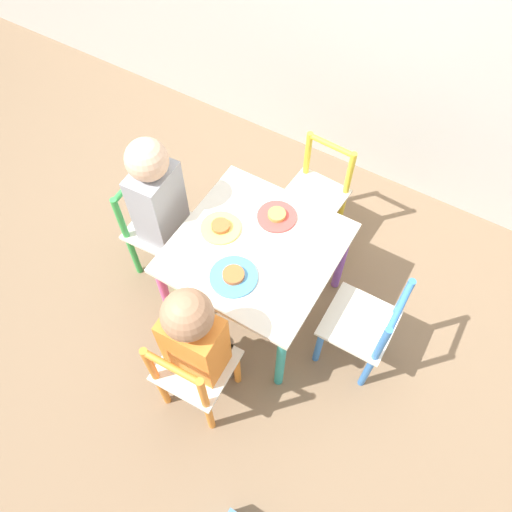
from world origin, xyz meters
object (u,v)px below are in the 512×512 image
chair_yellow (315,197)px  plate_left (221,227)px  plate_front (234,276)px  plate_back (277,216)px  chair_green (158,229)px  kids_table (256,255)px  child_left (161,203)px  chair_blue (364,327)px  chair_orange (194,373)px  child_front (197,338)px

chair_yellow → plate_left: 0.56m
plate_front → plate_left: size_ratio=1.12×
plate_front → plate_back: 0.32m
chair_green → plate_back: 0.56m
kids_table → child_left: size_ratio=0.76×
chair_blue → plate_front: size_ratio=3.00×
plate_left → kids_table: bearing=-0.0°
kids_table → plate_left: size_ratio=3.82×
chair_yellow → chair_blue: size_ratio=1.00×
kids_table → chair_orange: bearing=-87.3°
chair_orange → plate_front: size_ratio=3.00×
plate_left → plate_back: same height
chair_orange → child_left: 0.68m
kids_table → chair_green: (-0.49, -0.03, -0.13)m
chair_blue → child_left: bearing=-88.6°
plate_front → plate_left: (-0.16, 0.16, 0.00)m
kids_table → chair_blue: (0.49, 0.00, -0.13)m
kids_table → child_front: size_ratio=0.80×
chair_green → plate_left: size_ratio=3.37×
chair_blue → plate_front: 0.55m
chair_orange → plate_front: 0.39m
chair_orange → chair_green: size_ratio=1.00×
chair_blue → plate_back: (-0.49, 0.16, 0.20)m
child_front → plate_left: child_front is taller
chair_yellow → chair_blue: 0.67m
child_left → plate_back: (0.43, 0.19, -0.01)m
chair_green → plate_front: bearing=-108.5°
plate_left → child_front: bearing=-67.0°
plate_back → plate_front: bearing=-90.0°
chair_blue → plate_left: (-0.65, -0.00, 0.20)m
chair_orange → chair_green: bearing=-44.6°
kids_table → child_left: child_left is taller
chair_yellow → child_left: size_ratio=0.67×
child_left → plate_front: 0.45m
chair_green → plate_front: chair_green is taller
chair_yellow → plate_front: (-0.03, -0.65, 0.20)m
plate_front → chair_orange: bearing=-86.0°
chair_orange → child_left: bearing=-48.4°
plate_left → chair_orange: bearing=-69.4°
plate_back → chair_blue: bearing=-17.8°
chair_green → chair_yellow: same height
kids_table → chair_yellow: size_ratio=1.13×
chair_yellow → plate_front: size_ratio=3.00×
kids_table → chair_green: chair_green is taller
chair_yellow → plate_back: (-0.03, -0.33, 0.20)m
chair_green → child_left: (0.06, 0.00, 0.21)m
chair_green → chair_blue: (0.97, 0.03, 0.00)m
child_front → plate_back: bearing=-90.7°
kids_table → chair_blue: size_ratio=1.13×
plate_left → plate_back: (0.16, 0.16, -0.00)m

